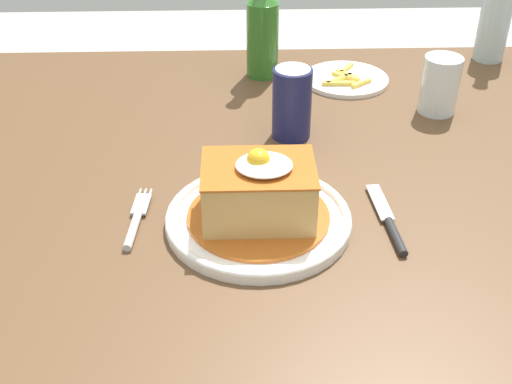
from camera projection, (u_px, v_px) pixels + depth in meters
name	position (u px, v px, depth m)	size (l,w,h in m)	color
dining_table	(255.00, 220.00, 1.08)	(1.33, 1.03, 0.73)	brown
main_plate	(256.00, 218.00, 0.91)	(0.26, 0.26, 0.02)	white
sandwich_meal	(257.00, 193.00, 0.88)	(0.20, 0.20, 0.11)	#B75B1E
fork	(135.00, 222.00, 0.90)	(0.03, 0.14, 0.01)	silver
knife	(391.00, 226.00, 0.90)	(0.03, 0.17, 0.01)	#262628
soda_can	(292.00, 103.00, 1.09)	(0.07, 0.07, 0.12)	#191E51
beer_bottle_clear	(496.00, 14.00, 1.35)	(0.06, 0.06, 0.27)	#ADC6CC
beer_bottle_green	(263.00, 28.00, 1.28)	(0.06, 0.06, 0.27)	#2D6B23
drinking_glass	(439.00, 89.00, 1.18)	(0.07, 0.07, 0.10)	gold
side_plate_fries	(346.00, 79.00, 1.31)	(0.17, 0.17, 0.02)	white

